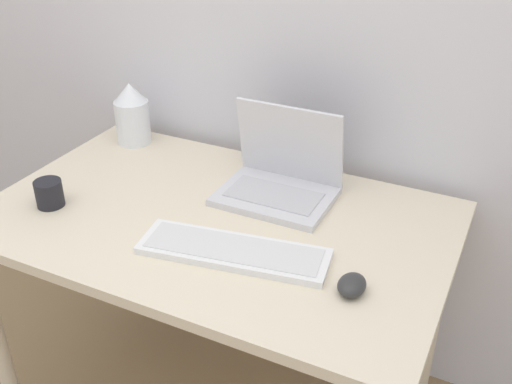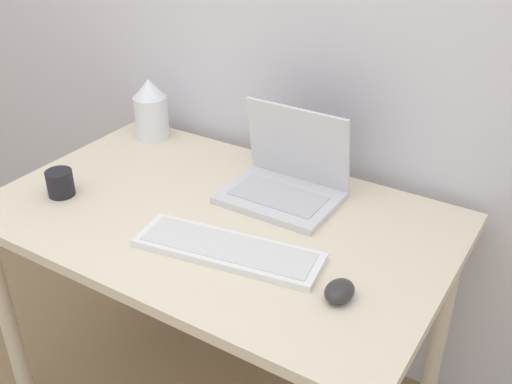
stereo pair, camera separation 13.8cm
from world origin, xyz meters
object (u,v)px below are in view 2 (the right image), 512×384
laptop (286,179)px  mouse (340,291)px  keyboard (228,250)px  mug (60,183)px  vase (151,109)px

laptop → mouse: size_ratio=3.76×
laptop → keyboard: bearing=-86.7°
mug → mouse: bearing=0.3°
laptop → mug: 0.64m
mouse → laptop: bearing=134.2°
laptop → vase: (-0.59, 0.11, 0.05)m
laptop → mug: size_ratio=4.18×
keyboard → laptop: bearing=93.3°
laptop → vase: size_ratio=1.52×
vase → laptop: bearing=-10.5°
keyboard → mouse: (0.30, -0.01, 0.01)m
vase → mouse: bearing=-25.8°
mug → keyboard: bearing=1.6°
mouse → vase: 1.01m
mouse → vase: (-0.91, 0.44, 0.08)m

